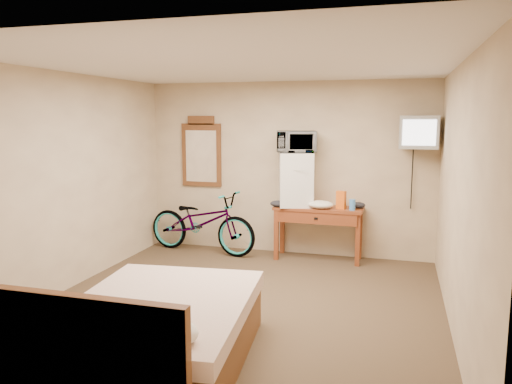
{
  "coord_description": "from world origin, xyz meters",
  "views": [
    {
      "loc": [
        1.57,
        -4.78,
        1.98
      ],
      "look_at": [
        -0.02,
        0.74,
        1.13
      ],
      "focal_mm": 35.0,
      "sensor_mm": 36.0,
      "label": 1
    }
  ],
  "objects_px": {
    "desk": "(318,217)",
    "bicycle": "(202,222)",
    "mini_fridge": "(296,179)",
    "crt_television": "(419,132)",
    "wall_mirror": "(202,152)",
    "blue_cup": "(352,205)",
    "bed": "(156,331)",
    "microwave": "(296,142)"
  },
  "relations": [
    {
      "from": "mini_fridge",
      "to": "bed",
      "type": "bearing_deg",
      "value": -97.08
    },
    {
      "from": "microwave",
      "to": "crt_television",
      "type": "xyz_separation_m",
      "value": [
        1.61,
        -0.03,
        0.15
      ]
    },
    {
      "from": "microwave",
      "to": "bicycle",
      "type": "relative_size",
      "value": 0.31
    },
    {
      "from": "crt_television",
      "to": "desk",
      "type": "bearing_deg",
      "value": -179.19
    },
    {
      "from": "blue_cup",
      "to": "wall_mirror",
      "type": "xyz_separation_m",
      "value": [
        -2.31,
        0.34,
        0.64
      ]
    },
    {
      "from": "desk",
      "to": "blue_cup",
      "type": "height_order",
      "value": "blue_cup"
    },
    {
      "from": "crt_television",
      "to": "blue_cup",
      "type": "bearing_deg",
      "value": -173.48
    },
    {
      "from": "blue_cup",
      "to": "wall_mirror",
      "type": "relative_size",
      "value": 0.14
    },
    {
      "from": "desk",
      "to": "mini_fridge",
      "type": "xyz_separation_m",
      "value": [
        -0.33,
        0.05,
        0.51
      ]
    },
    {
      "from": "crt_television",
      "to": "wall_mirror",
      "type": "bearing_deg",
      "value": 175.4
    },
    {
      "from": "bicycle",
      "to": "crt_television",
      "type": "bearing_deg",
      "value": -79.41
    },
    {
      "from": "wall_mirror",
      "to": "microwave",
      "type": "bearing_deg",
      "value": -8.44
    },
    {
      "from": "desk",
      "to": "bed",
      "type": "xyz_separation_m",
      "value": [
        -0.76,
        -3.39,
        -0.32
      ]
    },
    {
      "from": "blue_cup",
      "to": "bicycle",
      "type": "height_order",
      "value": "bicycle"
    },
    {
      "from": "desk",
      "to": "bicycle",
      "type": "height_order",
      "value": "bicycle"
    },
    {
      "from": "bicycle",
      "to": "bed",
      "type": "height_order",
      "value": "bicycle"
    },
    {
      "from": "wall_mirror",
      "to": "bed",
      "type": "distance_m",
      "value": 3.99
    },
    {
      "from": "blue_cup",
      "to": "bed",
      "type": "bearing_deg",
      "value": -110.37
    },
    {
      "from": "desk",
      "to": "bed",
      "type": "relative_size",
      "value": 0.62
    },
    {
      "from": "crt_television",
      "to": "bed",
      "type": "xyz_separation_m",
      "value": [
        -2.04,
        -3.41,
        -1.5
      ]
    },
    {
      "from": "blue_cup",
      "to": "bicycle",
      "type": "relative_size",
      "value": 0.08
    },
    {
      "from": "mini_fridge",
      "to": "blue_cup",
      "type": "distance_m",
      "value": 0.87
    },
    {
      "from": "crt_television",
      "to": "bicycle",
      "type": "height_order",
      "value": "crt_television"
    },
    {
      "from": "blue_cup",
      "to": "crt_television",
      "type": "height_order",
      "value": "crt_television"
    },
    {
      "from": "mini_fridge",
      "to": "bicycle",
      "type": "relative_size",
      "value": 0.43
    },
    {
      "from": "mini_fridge",
      "to": "wall_mirror",
      "type": "relative_size",
      "value": 0.71
    },
    {
      "from": "desk",
      "to": "mini_fridge",
      "type": "bearing_deg",
      "value": 172.27
    },
    {
      "from": "mini_fridge",
      "to": "wall_mirror",
      "type": "bearing_deg",
      "value": 171.55
    },
    {
      "from": "desk",
      "to": "bicycle",
      "type": "distance_m",
      "value": 1.72
    },
    {
      "from": "mini_fridge",
      "to": "wall_mirror",
      "type": "xyz_separation_m",
      "value": [
        -1.51,
        0.22,
        0.34
      ]
    },
    {
      "from": "crt_television",
      "to": "wall_mirror",
      "type": "xyz_separation_m",
      "value": [
        -3.12,
        0.25,
        -0.34
      ]
    },
    {
      "from": "mini_fridge",
      "to": "crt_television",
      "type": "bearing_deg",
      "value": -0.96
    },
    {
      "from": "blue_cup",
      "to": "bed",
      "type": "height_order",
      "value": "bed"
    },
    {
      "from": "desk",
      "to": "bed",
      "type": "bearing_deg",
      "value": -102.63
    },
    {
      "from": "wall_mirror",
      "to": "bed",
      "type": "bearing_deg",
      "value": -73.5
    },
    {
      "from": "wall_mirror",
      "to": "bicycle",
      "type": "relative_size",
      "value": 0.61
    },
    {
      "from": "crt_television",
      "to": "microwave",
      "type": "bearing_deg",
      "value": 179.03
    },
    {
      "from": "bicycle",
      "to": "desk",
      "type": "bearing_deg",
      "value": -78.82
    },
    {
      "from": "microwave",
      "to": "bed",
      "type": "xyz_separation_m",
      "value": [
        -0.43,
        -3.43,
        -1.35
      ]
    },
    {
      "from": "desk",
      "to": "blue_cup",
      "type": "bearing_deg",
      "value": -8.99
    },
    {
      "from": "microwave",
      "to": "wall_mirror",
      "type": "distance_m",
      "value": 1.54
    },
    {
      "from": "mini_fridge",
      "to": "microwave",
      "type": "xyz_separation_m",
      "value": [
        0.0,
        0.0,
        0.53
      ]
    }
  ]
}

